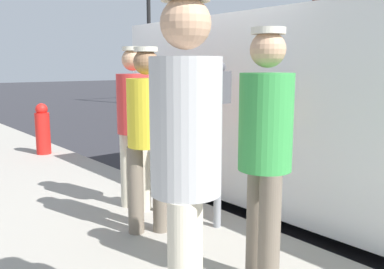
% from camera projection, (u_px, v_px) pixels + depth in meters
% --- Properties ---
extents(ground_plane, '(80.00, 80.00, 0.00)m').
position_uv_depth(ground_plane, '(256.00, 195.00, 5.26)').
color(ground_plane, '#2D2D33').
extents(parking_meter_near, '(0.14, 0.18, 1.52)m').
position_uv_depth(parking_meter_near, '(218.00, 116.00, 3.66)').
color(parking_meter_near, gray).
rests_on(parking_meter_near, sidewalk_slab).
extents(pedestrian_in_red, '(0.34, 0.35, 1.66)m').
position_uv_depth(pedestrian_in_red, '(134.00, 118.00, 4.19)').
color(pedestrian_in_red, beige).
rests_on(pedestrian_in_red, sidewalk_slab).
extents(pedestrian_in_green, '(0.34, 0.34, 1.70)m').
position_uv_depth(pedestrian_in_green, '(265.00, 145.00, 2.61)').
color(pedestrian_in_green, '#726656').
rests_on(pedestrian_in_green, sidewalk_slab).
extents(pedestrian_in_yellow, '(0.34, 0.34, 1.63)m').
position_uv_depth(pedestrian_in_yellow, '(147.00, 130.00, 3.57)').
color(pedestrian_in_yellow, '#726656').
rests_on(pedestrian_in_yellow, sidewalk_slab).
extents(pedestrian_in_gray, '(0.34, 0.34, 1.80)m').
position_uv_depth(pedestrian_in_gray, '(186.00, 158.00, 1.97)').
color(pedestrian_in_gray, beige).
rests_on(pedestrian_in_gray, sidewalk_slab).
extents(parked_van, '(2.22, 5.24, 2.15)m').
position_uv_depth(parked_van, '(352.00, 112.00, 4.28)').
color(parked_van, white).
rests_on(parked_van, ground).
extents(traffic_light_corner, '(2.48, 0.42, 5.20)m').
position_uv_depth(traffic_light_corner, '(165.00, 21.00, 17.35)').
color(traffic_light_corner, black).
rests_on(traffic_light_corner, ground).
extents(fire_hydrant, '(0.24, 0.24, 0.86)m').
position_uv_depth(fire_hydrant, '(43.00, 129.00, 6.95)').
color(fire_hydrant, red).
rests_on(fire_hydrant, sidewalk_slab).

